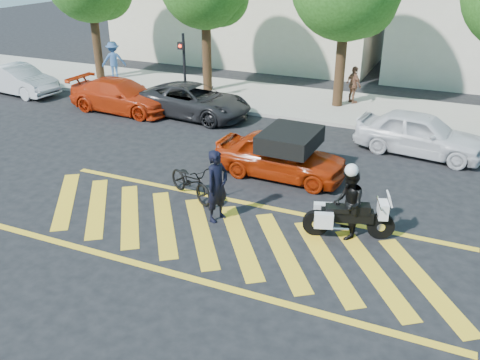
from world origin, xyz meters
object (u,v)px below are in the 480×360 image
at_px(red_convertible, 281,155).
at_px(parked_mid_left, 194,101).
at_px(parked_far_left, 19,80).
at_px(officer_moto, 348,204).
at_px(parked_left, 122,96).
at_px(bicycle, 191,181).
at_px(officer_bike, 217,186).
at_px(parked_mid_right, 420,134).
at_px(police_motorcycle, 347,217).

relative_size(red_convertible, parked_mid_left, 0.84).
distance_m(red_convertible, parked_far_left, 15.50).
distance_m(officer_moto, parked_left, 13.16).
bearing_deg(bicycle, officer_bike, -95.83).
xyz_separation_m(officer_bike, parked_mid_right, (4.40, 7.05, -0.24)).
bearing_deg(red_convertible, parked_far_left, 76.92).
bearing_deg(red_convertible, police_motorcycle, -133.25).
distance_m(bicycle, parked_mid_right, 8.41).
bearing_deg(parked_mid_right, bicycle, 145.14).
bearing_deg(officer_bike, parked_mid_right, -15.15).
bearing_deg(officer_bike, parked_mid_left, 49.01).
height_order(bicycle, red_convertible, red_convertible).
bearing_deg(parked_far_left, red_convertible, -98.94).
distance_m(officer_bike, parked_mid_right, 8.32).
bearing_deg(parked_left, officer_bike, -129.32).
height_order(police_motorcycle, red_convertible, red_convertible).
bearing_deg(bicycle, red_convertible, -9.42).
relative_size(bicycle, parked_mid_left, 0.40).
xyz_separation_m(bicycle, parked_left, (-6.82, 6.20, 0.18)).
bearing_deg(parked_left, police_motorcycle, -117.99).
bearing_deg(parked_mid_left, parked_far_left, 97.53).
xyz_separation_m(police_motorcycle, officer_moto, (-0.02, 0.01, 0.37)).
xyz_separation_m(officer_bike, police_motorcycle, (3.35, 0.51, -0.44)).
bearing_deg(parked_mid_left, officer_moto, -125.49).
xyz_separation_m(officer_bike, parked_left, (-8.09, 7.05, -0.29)).
height_order(red_convertible, parked_mid_left, red_convertible).
height_order(officer_bike, officer_moto, officer_bike).
distance_m(officer_bike, bicycle, 1.61).
bearing_deg(officer_bike, parked_far_left, 79.62).
distance_m(officer_bike, police_motorcycle, 3.42).
bearing_deg(bicycle, parked_mid_right, -14.52).
height_order(red_convertible, parked_left, red_convertible).
xyz_separation_m(officer_moto, parked_mid_left, (-8.17, 7.15, -0.22)).
bearing_deg(police_motorcycle, parked_left, 132.52).
xyz_separation_m(parked_mid_left, parked_mid_right, (9.23, -0.62, 0.06)).
bearing_deg(red_convertible, parked_mid_right, -43.29).
height_order(parked_mid_left, parked_mid_right, parked_mid_right).
distance_m(parked_left, parked_mid_right, 12.49).
relative_size(bicycle, parked_far_left, 0.46).
distance_m(officer_moto, parked_far_left, 18.98).
relative_size(police_motorcycle, parked_left, 0.46).
bearing_deg(officer_bike, bicycle, 73.02).
distance_m(officer_moto, red_convertible, 3.91).
relative_size(officer_bike, parked_mid_right, 0.45).
height_order(bicycle, officer_moto, officer_moto).
xyz_separation_m(officer_bike, red_convertible, (0.60, 3.31, -0.28)).
height_order(officer_bike, parked_mid_right, officer_bike).
bearing_deg(parked_left, officer_moto, -117.98).
distance_m(bicycle, parked_left, 9.22).
height_order(bicycle, parked_far_left, parked_far_left).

